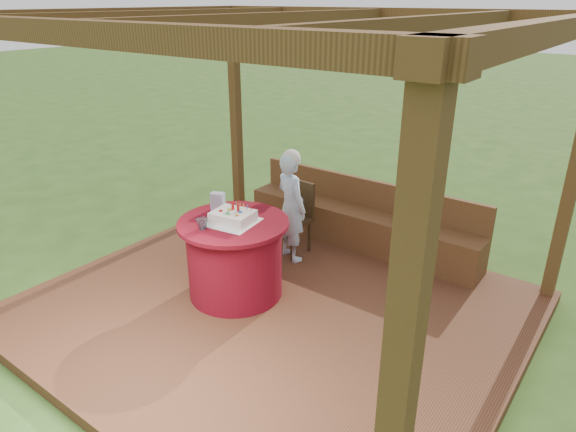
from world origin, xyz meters
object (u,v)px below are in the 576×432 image
object	(u,v)px
chair	(294,214)
gift_bag	(218,202)
elderly_woman	(291,205)
drinking_glass	(202,224)
bench	(360,225)
birthday_cake	(233,217)
table	(235,258)

from	to	relation	value
chair	gift_bag	xyz separation A→B (m)	(-0.20, -1.05, 0.44)
elderly_woman	drinking_glass	xyz separation A→B (m)	(-0.09, -1.29, 0.20)
gift_bag	drinking_glass	size ratio (longest dim) A/B	1.68
bench	elderly_woman	bearing A→B (deg)	-120.97
birthday_cake	drinking_glass	size ratio (longest dim) A/B	4.35
gift_bag	birthday_cake	bearing A→B (deg)	-44.69
elderly_woman	birthday_cake	distance (m)	1.02
chair	drinking_glass	size ratio (longest dim) A/B	7.53
birthday_cake	drinking_glass	xyz separation A→B (m)	(-0.13, -0.29, -0.01)
bench	table	size ratio (longest dim) A/B	2.74
elderly_woman	birthday_cake	size ratio (longest dim) A/B	2.65
table	birthday_cake	world-z (taller)	birthday_cake
bench	birthday_cake	world-z (taller)	birthday_cake
elderly_woman	drinking_glass	size ratio (longest dim) A/B	11.51
elderly_woman	birthday_cake	bearing A→B (deg)	-87.56
elderly_woman	drinking_glass	bearing A→B (deg)	-93.91
chair	bench	bearing A→B (deg)	46.87
bench	table	distance (m)	1.82
elderly_woman	gift_bag	size ratio (longest dim) A/B	6.85
gift_bag	drinking_glass	xyz separation A→B (m)	(0.20, -0.42, -0.04)
bench	gift_bag	distance (m)	1.92
elderly_woman	drinking_glass	distance (m)	1.30
elderly_woman	table	bearing A→B (deg)	-88.81
bench	table	bearing A→B (deg)	-104.32
table	elderly_woman	bearing A→B (deg)	91.19
bench	birthday_cake	distance (m)	1.93
table	gift_bag	bearing A→B (deg)	159.63
birthday_cake	gift_bag	size ratio (longest dim) A/B	2.59
bench	elderly_woman	world-z (taller)	elderly_woman
table	drinking_glass	world-z (taller)	drinking_glass
elderly_woman	gift_bag	distance (m)	0.94
chair	drinking_glass	bearing A→B (deg)	-89.93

